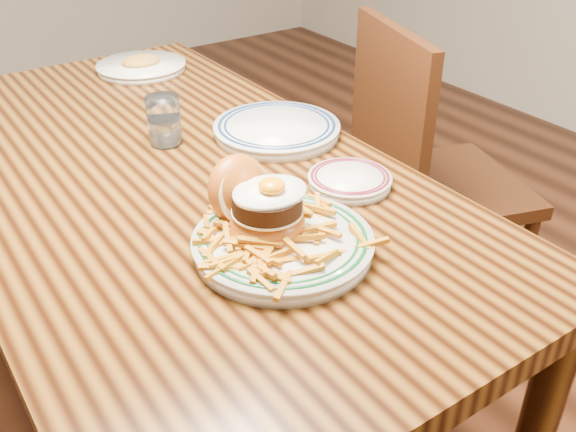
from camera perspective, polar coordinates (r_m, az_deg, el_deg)
floor at (r=1.85m, az=-8.42°, el=-16.85°), size 6.00×6.00×0.00m
table at (r=1.43m, az=-10.46°, el=1.19°), size 0.85×1.60×0.75m
chair_right at (r=1.90m, az=11.93°, el=3.58°), size 0.55×0.55×0.94m
main_plate at (r=1.08m, az=-1.14°, el=-1.07°), size 0.31×0.32×0.15m
side_plate at (r=1.28m, az=5.51°, el=3.24°), size 0.17×0.17×0.03m
rear_plate at (r=1.49m, az=-1.00°, el=7.78°), size 0.29×0.29×0.03m
water_glass at (r=1.47m, az=-10.94°, el=8.10°), size 0.07×0.07×0.11m
far_plate at (r=1.97m, az=-12.91°, el=12.86°), size 0.26×0.26×0.05m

